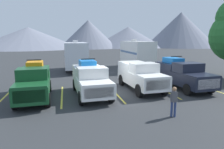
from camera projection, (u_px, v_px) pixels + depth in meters
ground_plane at (113, 90)px, 15.51m from camera, size 240.00×240.00×0.00m
pickup_truck_a at (34, 81)px, 13.35m from camera, size 2.29×5.71×2.54m
pickup_truck_b at (90, 79)px, 14.18m from camera, size 2.40×5.54×2.54m
pickup_truck_c at (140, 75)px, 15.72m from camera, size 2.40×5.59×2.18m
pickup_truck_d at (182, 73)px, 16.34m from camera, size 2.45×5.85×2.53m
lot_stripe_a at (2, 100)px, 13.18m from camera, size 0.12×5.50×0.01m
lot_stripe_b at (62, 96)px, 14.05m from camera, size 0.12×5.50×0.01m
lot_stripe_c at (115, 93)px, 14.91m from camera, size 0.12×5.50×0.01m
lot_stripe_d at (162, 90)px, 15.78m from camera, size 0.12×5.50×0.01m
lot_stripe_e at (205, 87)px, 16.65m from camera, size 0.12×5.50×0.01m
camper_trailer_a at (76, 55)px, 24.74m from camera, size 2.71×7.68×3.81m
camper_trailer_b at (136, 53)px, 26.72m from camera, size 2.60×8.78×3.94m
person_a at (174, 100)px, 10.13m from camera, size 0.33×0.26×1.58m
mountain_ridge at (81, 34)px, 86.40m from camera, size 137.59×43.81×16.44m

